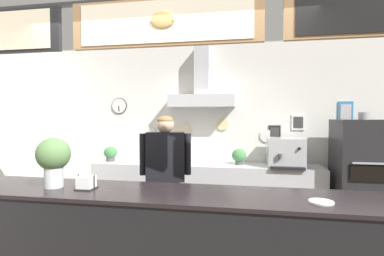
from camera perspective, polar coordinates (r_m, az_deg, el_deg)
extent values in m
cube|color=#9E9E99|center=(4.99, 2.42, -0.29)|extent=(5.78, 0.12, 2.86)
cube|color=white|center=(4.93, 2.32, -0.32)|extent=(5.74, 0.01, 2.82)
cylinder|color=black|center=(5.34, -13.97, 4.21)|extent=(0.28, 0.02, 0.28)
cylinder|color=white|center=(5.32, -14.02, 4.21)|extent=(0.26, 0.01, 0.26)
cube|color=black|center=(5.31, -14.03, 3.69)|extent=(0.02, 0.01, 0.10)
cylinder|color=white|center=(5.13, -8.11, -1.02)|extent=(0.21, 0.02, 0.21)
cylinder|color=beige|center=(4.98, -1.88, -0.59)|extent=(0.30, 0.02, 0.30)
cylinder|color=beige|center=(4.87, 5.91, 0.73)|extent=(0.20, 0.02, 0.20)
cylinder|color=white|center=(4.88, 14.30, -1.48)|extent=(0.21, 0.02, 0.21)
cube|color=teal|center=(5.09, 27.71, 2.73)|extent=(0.21, 0.02, 0.33)
cube|color=silver|center=(5.08, 27.74, 2.74)|extent=(0.15, 0.01, 0.24)
cube|color=white|center=(4.93, 19.95, 1.04)|extent=(0.20, 0.02, 0.25)
cube|color=#353535|center=(4.92, 19.97, 1.04)|extent=(0.14, 0.01, 0.18)
cube|color=black|center=(4.89, 15.75, -0.89)|extent=(0.19, 0.02, 0.24)
cube|color=#343434|center=(4.88, 15.77, -0.89)|extent=(0.13, 0.01, 0.17)
cube|color=silver|center=(4.77, 1.92, 5.31)|extent=(1.07, 0.34, 0.20)
cube|color=silver|center=(4.87, 2.02, 11.19)|extent=(0.24, 0.24, 0.80)
cube|color=#9E754C|center=(2.67, -5.48, 19.78)|extent=(1.68, 0.05, 0.41)
cube|color=#F2E5C6|center=(2.64, -5.66, 19.96)|extent=(1.51, 0.01, 0.36)
ellipsoid|color=#DBAD60|center=(2.63, -5.73, 20.24)|extent=(0.21, 0.04, 0.15)
cube|color=tan|center=(2.63, -5.79, 20.29)|extent=(0.20, 0.01, 0.04)
cube|color=black|center=(2.65, -6.35, -23.42)|extent=(4.56, 0.63, 1.01)
cube|color=black|center=(2.47, -6.41, -12.52)|extent=(4.65, 0.66, 0.03)
cube|color=silver|center=(4.73, 2.41, -12.40)|extent=(3.54, 0.60, 0.91)
cube|color=#9FA1A5|center=(4.82, 2.41, -15.74)|extent=(3.37, 0.55, 0.02)
cube|color=#232326|center=(4.71, 30.26, -8.42)|extent=(0.73, 0.66, 1.61)
cube|color=black|center=(4.37, 31.82, -7.54)|extent=(0.54, 0.02, 0.20)
cube|color=#A3A5AD|center=(4.33, 31.95, -5.88)|extent=(0.51, 0.02, 0.02)
cylinder|color=#A3A5AD|center=(4.63, 30.46, 2.03)|extent=(0.14, 0.14, 0.10)
cube|color=#232328|center=(3.68, -5.16, -16.91)|extent=(0.38, 0.27, 0.88)
cube|color=black|center=(3.51, -5.20, -5.56)|extent=(0.49, 0.32, 0.58)
cylinder|color=black|center=(3.51, -0.85, -5.08)|extent=(0.08, 0.08, 0.49)
cylinder|color=black|center=(3.53, -9.53, -5.07)|extent=(0.08, 0.08, 0.49)
sphere|color=#D8AD8E|center=(3.48, -5.22, 0.70)|extent=(0.21, 0.21, 0.21)
ellipsoid|color=olive|center=(3.48, -5.23, 1.46)|extent=(0.20, 0.20, 0.11)
cube|color=#B7BABF|center=(4.59, 17.70, -4.50)|extent=(0.52, 0.47, 0.42)
cylinder|color=#4C4C51|center=(4.31, 16.77, -5.20)|extent=(0.06, 0.06, 0.06)
cube|color=black|center=(4.34, 18.14, -7.45)|extent=(0.47, 0.10, 0.04)
sphere|color=black|center=(4.35, 20.18, -3.77)|extent=(0.04, 0.04, 0.04)
cylinder|color=#4C4C51|center=(5.09, -15.57, -5.84)|extent=(0.14, 0.14, 0.07)
ellipsoid|color=#47894C|center=(5.08, -15.58, -4.61)|extent=(0.22, 0.22, 0.20)
cylinder|color=beige|center=(4.78, -6.93, -6.13)|extent=(0.14, 0.14, 0.09)
ellipsoid|color=#47894C|center=(4.77, -6.94, -4.65)|extent=(0.22, 0.22, 0.20)
cylinder|color=#4C4C51|center=(4.63, 9.14, -6.63)|extent=(0.12, 0.12, 0.06)
ellipsoid|color=#47894C|center=(4.62, 9.14, -5.29)|extent=(0.22, 0.22, 0.20)
cylinder|color=white|center=(2.34, 23.85, -13.01)|extent=(0.17, 0.17, 0.01)
cylinder|color=silver|center=(2.84, -25.30, -8.50)|extent=(0.16, 0.16, 0.19)
cylinder|color=gray|center=(2.85, -25.28, -9.70)|extent=(0.15, 0.15, 0.06)
ellipsoid|color=#5B844C|center=(2.81, -25.37, -4.59)|extent=(0.28, 0.28, 0.28)
cube|color=#262628|center=(2.69, -19.86, -10.96)|extent=(0.15, 0.15, 0.01)
cylinder|color=#262628|center=(2.72, -21.23, -9.59)|extent=(0.01, 0.01, 0.13)
cylinder|color=#262628|center=(2.64, -18.48, -9.88)|extent=(0.01, 0.01, 0.13)
cube|color=white|center=(2.68, -19.87, -9.87)|extent=(0.12, 0.12, 0.11)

